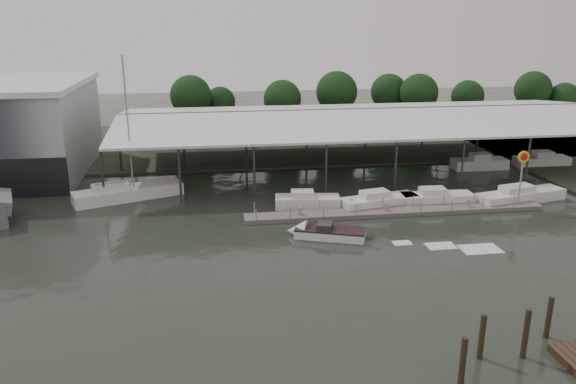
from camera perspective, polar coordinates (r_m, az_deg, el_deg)
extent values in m
plane|color=#242A22|center=(40.83, -4.93, -7.91)|extent=(200.00, 200.00, 0.00)
cube|color=#3D4332|center=(80.78, -6.72, 4.94)|extent=(140.00, 30.00, 0.30)
cube|color=#323437|center=(68.37, 7.98, 8.30)|extent=(58.00, 0.40, 0.30)
cylinder|color=#323437|center=(56.30, -18.32, 1.42)|extent=(0.24, 0.24, 5.50)
cylinder|color=#323437|center=(78.45, -15.57, 6.03)|extent=(0.24, 0.24, 5.50)
cylinder|color=#323437|center=(91.27, 23.73, 6.73)|extent=(0.24, 0.24, 5.50)
cube|color=#605C54|center=(52.68, 10.90, -1.98)|extent=(28.00, 2.00, 0.40)
cylinder|color=gray|center=(49.04, -3.25, -2.41)|extent=(0.10, 0.10, 1.20)
cylinder|color=gray|center=(58.70, 22.75, -0.42)|extent=(0.10, 0.10, 1.20)
cube|color=gray|center=(52.21, 9.90, -1.52)|extent=(0.30, 0.30, 0.70)
cylinder|color=gray|center=(56.99, 22.54, 0.89)|extent=(0.16, 0.16, 5.00)
cylinder|color=yellow|center=(56.38, 22.83, 3.32)|extent=(1.10, 0.12, 1.10)
cylinder|color=red|center=(56.33, 22.86, 3.31)|extent=(0.70, 0.05, 0.70)
cube|color=gray|center=(100.81, 26.46, 6.84)|extent=(10.00, 8.00, 4.00)
cube|color=white|center=(58.07, -15.89, -0.19)|extent=(10.80, 6.27, 1.40)
cube|color=silver|center=(57.48, -17.59, 0.41)|extent=(3.81, 2.90, 0.80)
cylinder|color=gray|center=(56.54, -15.95, 6.69)|extent=(0.16, 0.16, 12.97)
cylinder|color=gray|center=(57.40, -17.33, 0.93)|extent=(3.30, 1.38, 0.12)
cube|color=white|center=(46.34, 4.30, -4.24)|extent=(6.05, 3.82, 0.90)
cone|color=white|center=(46.75, 0.89, -4.00)|extent=(2.18, 2.42, 2.00)
cube|color=black|center=(46.20, 4.31, -3.78)|extent=(6.07, 3.87, 0.12)
cube|color=#323437|center=(46.16, 3.75, -3.45)|extent=(1.60, 1.72, 0.50)
cube|color=silver|center=(46.16, 11.53, -5.10)|extent=(2.30, 1.50, 0.04)
cube|color=silver|center=(46.29, 15.26, -5.31)|extent=(3.10, 2.00, 0.04)
cube|color=silver|center=(46.62, 18.95, -5.50)|extent=(3.90, 2.50, 0.04)
cube|color=white|center=(53.48, 1.98, -1.02)|extent=(6.34, 2.94, 1.10)
cube|color=silver|center=(53.15, 1.46, -0.23)|extent=(2.32, 1.86, 0.70)
cube|color=white|center=(54.10, 9.28, -1.03)|extent=(7.78, 3.67, 1.10)
cube|color=silver|center=(53.71, 8.82, -0.25)|extent=(2.89, 2.10, 0.70)
cube|color=white|center=(56.20, 14.90, -0.70)|extent=(6.98, 2.43, 1.10)
cube|color=silver|center=(55.77, 14.49, 0.06)|extent=(2.47, 1.69, 0.70)
cube|color=white|center=(59.62, 22.56, -0.43)|extent=(9.65, 4.24, 1.10)
cube|color=silver|center=(59.14, 22.23, 0.28)|extent=(3.57, 2.30, 0.70)
cylinder|color=#322819|center=(33.15, 22.94, -13.56)|extent=(0.32, 0.32, 3.47)
cylinder|color=#322819|center=(29.95, 17.28, -16.64)|extent=(0.32, 0.32, 3.30)
cylinder|color=#322819|center=(32.37, 19.03, -14.18)|extent=(0.32, 0.32, 3.18)
cylinder|color=#322819|center=(35.62, 24.91, -11.88)|extent=(0.32, 0.32, 3.14)
cylinder|color=black|center=(86.23, -9.72, 7.02)|extent=(0.50, 0.50, 4.37)
sphere|color=#183B18|center=(85.62, -9.86, 9.61)|extent=(6.12, 6.12, 6.12)
cylinder|color=black|center=(89.01, -6.83, 7.14)|extent=(0.50, 0.50, 3.37)
sphere|color=#183B18|center=(88.53, -6.90, 9.07)|extent=(4.71, 4.71, 4.71)
cylinder|color=black|center=(85.26, -0.57, 7.04)|extent=(0.50, 0.50, 4.03)
sphere|color=#183B18|center=(84.68, -0.58, 9.45)|extent=(5.64, 5.64, 5.64)
cylinder|color=black|center=(88.20, 4.89, 7.49)|extent=(0.50, 0.50, 4.51)
sphere|color=#183B18|center=(87.59, 4.96, 10.10)|extent=(6.32, 6.32, 6.32)
cylinder|color=black|center=(93.61, 10.07, 7.74)|extent=(0.50, 0.50, 4.13)
sphere|color=#183B18|center=(93.07, 10.19, 10.00)|extent=(5.78, 5.78, 5.78)
cylinder|color=black|center=(91.39, 12.98, 7.38)|extent=(0.50, 0.50, 4.27)
sphere|color=#183B18|center=(90.83, 13.15, 9.77)|extent=(5.98, 5.98, 5.98)
cylinder|color=black|center=(95.63, 17.59, 7.27)|extent=(0.50, 0.50, 3.69)
sphere|color=#183B18|center=(95.14, 17.77, 9.23)|extent=(5.17, 5.17, 5.17)
cylinder|color=black|center=(102.42, 23.36, 7.44)|extent=(0.50, 0.50, 4.22)
sphere|color=#183B18|center=(101.92, 23.62, 9.54)|extent=(5.91, 5.91, 5.91)
cylinder|color=black|center=(103.97, 26.02, 7.00)|extent=(0.50, 0.50, 3.38)
sphere|color=#183B18|center=(103.56, 26.24, 8.64)|extent=(4.73, 4.73, 4.73)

